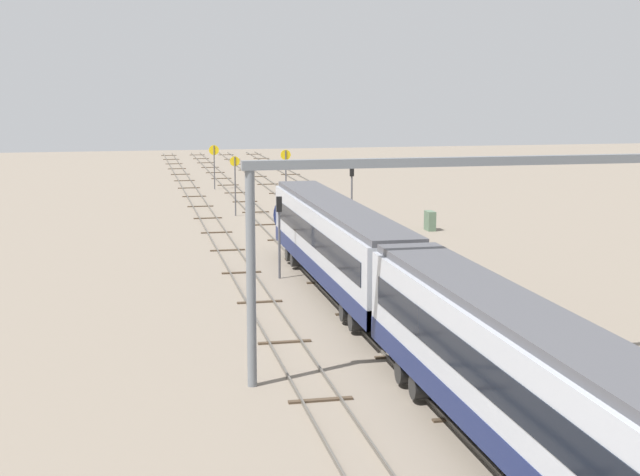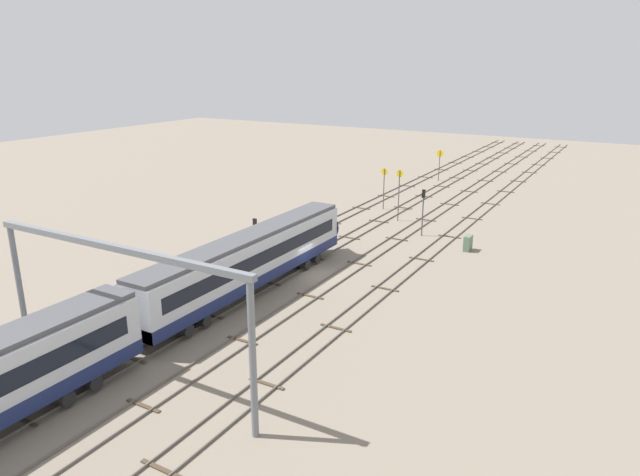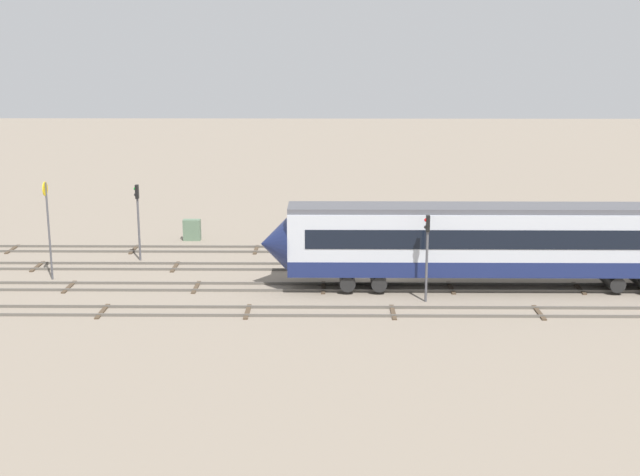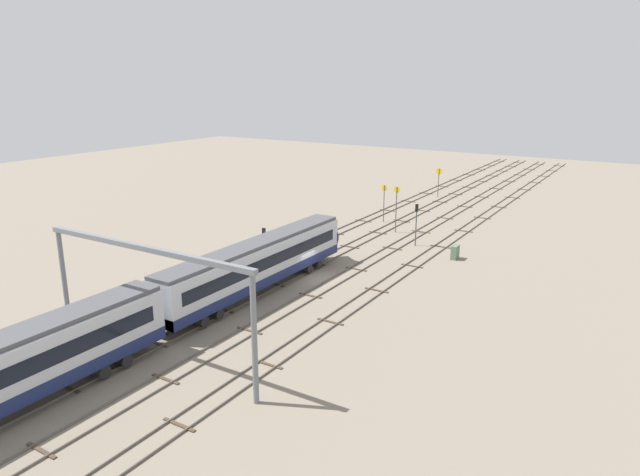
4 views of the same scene
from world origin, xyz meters
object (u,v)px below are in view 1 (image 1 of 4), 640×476
(overhead_gantry, at_px, (479,211))
(speed_sign_mid_trackside, at_px, (214,159))
(signal_light_trackside_approach, at_px, (352,187))
(relay_cabinet, at_px, (430,221))
(speed_sign_far_trackside, at_px, (235,178))
(signal_light_trackside_departure, at_px, (279,225))
(speed_sign_near_foreground, at_px, (286,177))

(overhead_gantry, xyz_separation_m, speed_sign_mid_trackside, (66.24, 4.15, -3.27))
(speed_sign_mid_trackside, distance_m, signal_light_trackside_approach, 30.36)
(signal_light_trackside_approach, bearing_deg, relay_cabinet, -113.99)
(overhead_gantry, relative_size, speed_sign_mid_trackside, 3.89)
(speed_sign_far_trackside, relative_size, signal_light_trackside_approach, 1.03)
(overhead_gantry, height_order, signal_light_trackside_departure, overhead_gantry)
(signal_light_trackside_departure, bearing_deg, overhead_gantry, -165.95)
(speed_sign_near_foreground, relative_size, relay_cabinet, 3.93)
(relay_cabinet, bearing_deg, speed_sign_near_foreground, 56.09)
(relay_cabinet, bearing_deg, speed_sign_far_trackside, 51.56)
(overhead_gantry, distance_m, signal_light_trackside_departure, 20.05)
(signal_light_trackside_approach, relative_size, relay_cabinet, 3.30)
(speed_sign_near_foreground, relative_size, signal_light_trackside_approach, 1.19)
(speed_sign_near_foreground, distance_m, speed_sign_far_trackside, 5.66)
(speed_sign_near_foreground, height_order, signal_light_trackside_departure, speed_sign_near_foreground)
(speed_sign_near_foreground, distance_m, speed_sign_mid_trackside, 25.14)
(overhead_gantry, distance_m, signal_light_trackside_approach, 37.36)
(speed_sign_mid_trackside, distance_m, relay_cabinet, 34.77)
(speed_sign_near_foreground, distance_m, relay_cabinet, 12.75)
(overhead_gantry, height_order, speed_sign_mid_trackside, overhead_gantry)
(overhead_gantry, relative_size, speed_sign_far_trackside, 3.60)
(speed_sign_near_foreground, bearing_deg, relay_cabinet, -123.91)
(speed_sign_mid_trackside, xyz_separation_m, signal_light_trackside_approach, (-29.24, -8.15, 0.02))
(signal_light_trackside_approach, relative_size, signal_light_trackside_departure, 1.03)
(overhead_gantry, relative_size, signal_light_trackside_departure, 3.82)
(speed_sign_far_trackside, height_order, signal_light_trackside_departure, speed_sign_far_trackside)
(overhead_gantry, bearing_deg, signal_light_trackside_departure, 14.05)
(signal_light_trackside_departure, bearing_deg, signal_light_trackside_approach, -26.29)
(speed_sign_far_trackside, xyz_separation_m, relay_cabinet, (-11.13, -14.03, -2.55))
(speed_sign_mid_trackside, height_order, signal_light_trackside_departure, signal_light_trackside_departure)
(signal_light_trackside_approach, bearing_deg, speed_sign_mid_trackside, 15.58)
(overhead_gantry, relative_size, relay_cabinet, 12.22)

